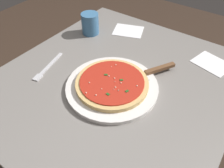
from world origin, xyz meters
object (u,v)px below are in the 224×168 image
object	(u,v)px
fork	(47,68)
cup_tall_drink	(90,24)
napkin_loose_left	(128,31)
pizza	(112,83)
serving_plate	(112,86)
pizza_server	(151,72)
napkin_folded_right	(212,63)

from	to	relation	value
fork	cup_tall_drink	bearing A→B (deg)	-174.35
fork	napkin_loose_left	bearing A→B (deg)	166.05
fork	pizza	bearing A→B (deg)	102.12
serving_plate	napkin_loose_left	world-z (taller)	serving_plate
cup_tall_drink	fork	xyz separation A→B (m)	(0.31, 0.03, -0.05)
pizza	pizza_server	size ratio (longest dim) A/B	1.22
napkin_folded_right	fork	distance (m)	0.67
napkin_folded_right	fork	size ratio (longest dim) A/B	0.75
napkin_folded_right	napkin_loose_left	world-z (taller)	same
cup_tall_drink	fork	bearing A→B (deg)	5.65
pizza	napkin_folded_right	xyz separation A→B (m)	(-0.35, 0.25, -0.02)
cup_tall_drink	napkin_loose_left	bearing A→B (deg)	131.52
pizza	pizza_server	world-z (taller)	pizza
napkin_folded_right	serving_plate	bearing A→B (deg)	-35.24
pizza	napkin_loose_left	world-z (taller)	pizza
pizza_server	cup_tall_drink	size ratio (longest dim) A/B	2.15
serving_plate	pizza_server	world-z (taller)	pizza_server
serving_plate	napkin_folded_right	xyz separation A→B (m)	(-0.35, 0.25, -0.01)
serving_plate	napkin_loose_left	xyz separation A→B (m)	(-0.37, -0.17, -0.01)
cup_tall_drink	napkin_loose_left	world-z (taller)	cup_tall_drink
pizza_server	fork	xyz separation A→B (m)	(0.20, -0.36, -0.02)
cup_tall_drink	pizza_server	bearing A→B (deg)	73.89
pizza_server	fork	distance (m)	0.41
napkin_loose_left	pizza	bearing A→B (deg)	24.30
pizza_server	cup_tall_drink	distance (m)	0.40
napkin_folded_right	napkin_loose_left	xyz separation A→B (m)	(-0.02, -0.42, 0.00)
pizza	napkin_folded_right	bearing A→B (deg)	144.76
pizza_server	napkin_folded_right	bearing A→B (deg)	141.69
pizza	napkin_loose_left	distance (m)	0.41
cup_tall_drink	napkin_folded_right	size ratio (longest dim) A/B	0.72
pizza	napkin_loose_left	size ratio (longest dim) A/B	1.86
serving_plate	napkin_folded_right	distance (m)	0.43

